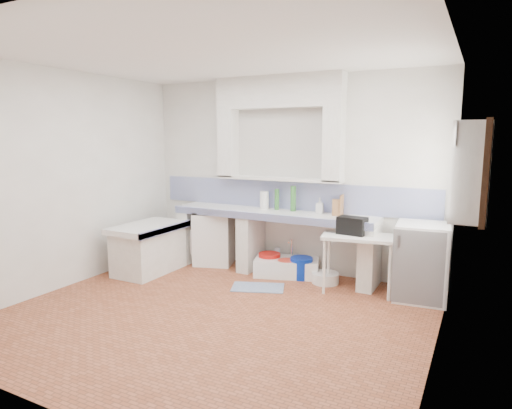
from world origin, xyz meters
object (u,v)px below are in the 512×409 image
at_px(stove, 214,238).
at_px(side_table, 358,264).
at_px(sink, 287,268).
at_px(fridge, 421,262).

distance_m(stove, side_table, 2.32).
bearing_deg(sink, fridge, -21.20).
height_order(stove, side_table, stove).
bearing_deg(sink, stove, 160.34).
xyz_separation_m(stove, sink, (1.24, -0.04, -0.29)).
xyz_separation_m(stove, fridge, (3.04, -0.14, 0.07)).
bearing_deg(stove, side_table, -24.23).
relative_size(stove, sink, 0.89).
xyz_separation_m(sink, fridge, (1.81, -0.10, 0.36)).
bearing_deg(fridge, side_table, -175.78).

